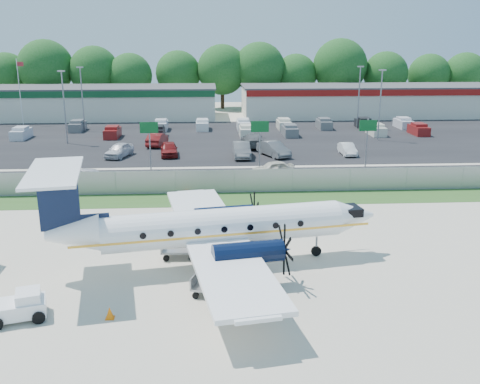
{
  "coord_description": "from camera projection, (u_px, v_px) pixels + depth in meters",
  "views": [
    {
      "loc": [
        -2.16,
        -30.01,
        12.48
      ],
      "look_at": [
        0.0,
        6.0,
        2.3
      ],
      "focal_mm": 40.0,
      "sensor_mm": 36.0,
      "label": 1
    }
  ],
  "objects": [
    {
      "name": "parking_lot",
      "position": [
        225.0,
        139.0,
        70.77
      ],
      "size": [
        170.0,
        32.0,
        0.02
      ],
      "primitive_type": "cube",
      "color": "black",
      "rests_on": "ground"
    },
    {
      "name": "light_pole_sw",
      "position": [
        82.0,
        94.0,
        75.89
      ],
      "size": [
        0.9,
        0.35,
        9.09
      ],
      "color": "gray",
      "rests_on": "ground"
    },
    {
      "name": "far_parking_rows",
      "position": [
        224.0,
        133.0,
        75.58
      ],
      "size": [
        56.0,
        10.0,
        1.6
      ],
      "primitive_type": null,
      "color": "gray",
      "rests_on": "ground"
    },
    {
      "name": "cone_starboard_wing",
      "position": [
        186.0,
        194.0,
        44.63
      ],
      "size": [
        0.33,
        0.33,
        0.47
      ],
      "color": "orange",
      "rests_on": "ground"
    },
    {
      "name": "building_east",
      "position": [
        370.0,
        100.0,
        92.68
      ],
      "size": [
        44.4,
        12.4,
        5.24
      ],
      "color": "silver",
      "rests_on": "ground"
    },
    {
      "name": "perimeter_fence",
      "position": [
        234.0,
        181.0,
        45.52
      ],
      "size": [
        120.0,
        0.06,
        1.99
      ],
      "color": "gray",
      "rests_on": "ground"
    },
    {
      "name": "road_car_west",
      "position": [
        91.0,
        182.0,
        49.15
      ],
      "size": [
        4.12,
        2.33,
        1.32
      ],
      "primitive_type": "imported",
      "rotation": [
        0.0,
        0.0,
        1.36
      ],
      "color": "silver",
      "rests_on": "ground"
    },
    {
      "name": "parked_car_d",
      "position": [
        274.0,
        156.0,
        60.3
      ],
      "size": [
        3.63,
        5.34,
        1.67
      ],
      "primitive_type": "imported",
      "rotation": [
        0.0,
        0.0,
        0.41
      ],
      "color": "#595B5E",
      "rests_on": "ground"
    },
    {
      "name": "tree_line",
      "position": [
        219.0,
        108.0,
        103.44
      ],
      "size": [
        112.0,
        6.0,
        14.0
      ],
      "primitive_type": null,
      "color": "#164C17",
      "rests_on": "ground"
    },
    {
      "name": "parked_car_b",
      "position": [
        169.0,
        156.0,
        60.5
      ],
      "size": [
        2.29,
        4.8,
        1.59
      ],
      "primitive_type": "imported",
      "rotation": [
        0.0,
        0.0,
        0.09
      ],
      "color": "maroon",
      "rests_on": "ground"
    },
    {
      "name": "cone_port_wing",
      "position": [
        110.0,
        313.0,
        24.92
      ],
      "size": [
        0.41,
        0.41,
        0.58
      ],
      "color": "orange",
      "rests_on": "ground"
    },
    {
      "name": "access_road",
      "position": [
        232.0,
        178.0,
        50.6
      ],
      "size": [
        170.0,
        8.0,
        0.02
      ],
      "primitive_type": "cube",
      "color": "black",
      "rests_on": "ground"
    },
    {
      "name": "light_pole_ne",
      "position": [
        380.0,
        100.0,
        68.58
      ],
      "size": [
        0.9,
        0.35,
        9.09
      ],
      "color": "gray",
      "rests_on": "ground"
    },
    {
      "name": "baggage_cart_near",
      "position": [
        212.0,
        287.0,
        27.1
      ],
      "size": [
        2.26,
        1.75,
        1.04
      ],
      "color": "gray",
      "rests_on": "ground"
    },
    {
      "name": "parked_car_g",
      "position": [
        253.0,
        147.0,
        65.57
      ],
      "size": [
        2.76,
        6.07,
        1.72
      ],
      "primitive_type": "imported",
      "rotation": [
        0.0,
        0.0,
        3.2
      ],
      "color": "#595B5E",
      "rests_on": "ground"
    },
    {
      "name": "ground",
      "position": [
        246.0,
        255.0,
        32.35
      ],
      "size": [
        170.0,
        170.0,
        0.0
      ],
      "primitive_type": "plane",
      "color": "beige",
      "rests_on": "ground"
    },
    {
      "name": "parked_car_c",
      "position": [
        242.0,
        157.0,
        59.75
      ],
      "size": [
        1.86,
        5.18,
        1.7
      ],
      "primitive_type": "imported",
      "rotation": [
        0.0,
        0.0,
        0.01
      ],
      "color": "#595B5E",
      "rests_on": "ground"
    },
    {
      "name": "parked_car_e",
      "position": [
        347.0,
        155.0,
        61.08
      ],
      "size": [
        1.42,
        4.05,
        1.33
      ],
      "primitive_type": "imported",
      "rotation": [
        0.0,
        0.0,
        0.0
      ],
      "color": "silver",
      "rests_on": "ground"
    },
    {
      "name": "pushback_tug",
      "position": [
        20.0,
        306.0,
        24.81
      ],
      "size": [
        2.78,
        2.34,
        1.33
      ],
      "color": "white",
      "rests_on": "ground"
    },
    {
      "name": "sign_right",
      "position": [
        368.0,
        132.0,
        54.18
      ],
      "size": [
        1.8,
        0.26,
        5.0
      ],
      "color": "gray",
      "rests_on": "ground"
    },
    {
      "name": "sign_mid",
      "position": [
        260.0,
        133.0,
        53.55
      ],
      "size": [
        1.8,
        0.26,
        5.0
      ],
      "color": "gray",
      "rests_on": "ground"
    },
    {
      "name": "parked_car_a",
      "position": [
        120.0,
        157.0,
        59.87
      ],
      "size": [
        3.16,
        4.99,
        1.58
      ],
      "primitive_type": "imported",
      "rotation": [
        0.0,
        0.0,
        -0.3
      ],
      "color": "silver",
      "rests_on": "ground"
    },
    {
      "name": "baggage_cart_far",
      "position": [
        180.0,
        249.0,
        31.93
      ],
      "size": [
        2.18,
        1.35,
        1.13
      ],
      "color": "gray",
      "rests_on": "ground"
    },
    {
      "name": "road_car_mid",
      "position": [
        273.0,
        175.0,
        51.64
      ],
      "size": [
        4.42,
        2.53,
        1.42
      ],
      "primitive_type": "imported",
      "rotation": [
        0.0,
        0.0,
        -1.35
      ],
      "color": "beige",
      "rests_on": "ground"
    },
    {
      "name": "grass_verge",
      "position": [
        236.0,
        199.0,
        43.87
      ],
      "size": [
        170.0,
        4.0,
        0.02
      ],
      "primitive_type": "cube",
      "color": "#2D561E",
      "rests_on": "ground"
    },
    {
      "name": "flagpole_east",
      "position": [
        20.0,
        88.0,
        81.87
      ],
      "size": [
        1.06,
        0.12,
        10.0
      ],
      "color": "white",
      "rests_on": "ground"
    },
    {
      "name": "parked_car_f",
      "position": [
        157.0,
        146.0,
        66.28
      ],
      "size": [
        2.5,
        5.14,
        1.62
      ],
      "primitive_type": "imported",
      "rotation": [
        0.0,
        0.0,
        2.98
      ],
      "color": "maroon",
      "rests_on": "ground"
    },
    {
      "name": "sign_left",
      "position": [
        149.0,
        134.0,
        52.91
      ],
      "size": [
        1.8,
        0.26,
        5.0
      ],
      "color": "gray",
      "rests_on": "ground"
    },
    {
      "name": "aircraft",
      "position": [
        216.0,
        227.0,
        30.32
      ],
      "size": [
        19.9,
        19.53,
        6.08
      ],
      "color": "white",
      "rests_on": "ground"
    },
    {
      "name": "light_pole_nw",
      "position": [
        64.0,
        102.0,
        66.28
      ],
      "size": [
        0.9,
        0.35,
        9.09
      ],
      "color": "gray",
      "rests_on": "ground"
    },
    {
      "name": "building_west",
      "position": [
        78.0,
        102.0,
        89.8
      ],
      "size": [
        46.4,
        12.4,
        5.24
      ],
      "color": "silver",
      "rests_on": "ground"
    },
    {
      "name": "light_pole_se",
      "position": [
        359.0,
        93.0,
        78.19
      ],
      "size": [
        0.9,
        0.35,
        9.09
      ],
      "color": "gray",
      "rests_on": "ground"
    }
  ]
}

